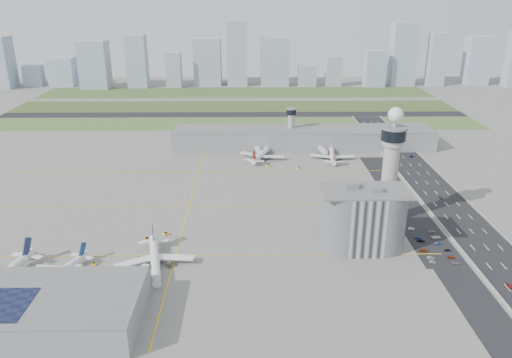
{
  "coord_description": "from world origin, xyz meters",
  "views": [
    {
      "loc": [
        -3.75,
        -243.76,
        121.18
      ],
      "look_at": [
        0.0,
        35.0,
        15.0
      ],
      "focal_mm": 35.0,
      "sensor_mm": 36.0,
      "label": 1
    }
  ],
  "objects_px": {
    "jet_bridge_near_1": "(64,287)",
    "car_lot_2": "(424,250)",
    "car_lot_3": "(421,241)",
    "control_tower": "(391,161)",
    "car_lot_6": "(456,263)",
    "tug_0": "(36,255)",
    "car_hw_1": "(440,198)",
    "airplane_far_b": "(333,152)",
    "tug_4": "(268,165)",
    "car_hw_2": "(412,157)",
    "car_hw_4": "(376,136)",
    "admin_building": "(363,219)",
    "car_lot_8": "(448,250)",
    "tug_5": "(298,168)",
    "airplane_far_a": "(262,151)",
    "car_lot_4": "(418,238)",
    "jet_bridge_near_2": "(135,286)",
    "jet_bridge_far_1": "(320,149)",
    "car_lot_11": "(432,232)",
    "airplane_near_b": "(60,268)",
    "tug_3": "(166,234)",
    "car_lot_5": "(411,229)",
    "car_hw_0": "(509,286)",
    "car_lot_7": "(451,257)",
    "tug_1": "(94,264)",
    "car_lot_10": "(436,237)",
    "airplane_near_c": "(155,255)",
    "car_lot_0": "(433,262)",
    "secondary_tower": "(291,124)",
    "tug_2": "(147,239)",
    "jet_bridge_far_0": "(257,150)"
  },
  "relations": [
    {
      "from": "car_lot_2",
      "to": "car_lot_3",
      "type": "bearing_deg",
      "value": -5.2
    },
    {
      "from": "car_lot_3",
      "to": "car_lot_6",
      "type": "xyz_separation_m",
      "value": [
        9.38,
        -22.49,
        -0.03
      ]
    },
    {
      "from": "airplane_near_c",
      "to": "car_hw_1",
      "type": "height_order",
      "value": "airplane_near_c"
    },
    {
      "from": "admin_building",
      "to": "car_lot_8",
      "type": "distance_m",
      "value": 44.95
    },
    {
      "from": "car_lot_2",
      "to": "tug_3",
      "type": "bearing_deg",
      "value": 86.06
    },
    {
      "from": "car_lot_3",
      "to": "car_lot_11",
      "type": "xyz_separation_m",
      "value": [
        9.08,
        10.26,
        0.01
      ]
    },
    {
      "from": "control_tower",
      "to": "tug_3",
      "type": "xyz_separation_m",
      "value": [
        -120.07,
        -16.13,
        -34.22
      ]
    },
    {
      "from": "jet_bridge_near_2",
      "to": "tug_5",
      "type": "bearing_deg",
      "value": -18.49
    },
    {
      "from": "car_hw_0",
      "to": "car_hw_4",
      "type": "relative_size",
      "value": 1.15
    },
    {
      "from": "car_lot_2",
      "to": "car_lot_10",
      "type": "xyz_separation_m",
      "value": [
        10.91,
        13.8,
        0.05
      ]
    },
    {
      "from": "car_lot_11",
      "to": "car_hw_2",
      "type": "xyz_separation_m",
      "value": [
        28.21,
        126.91,
        0.0
      ]
    },
    {
      "from": "car_hw_1",
      "to": "admin_building",
      "type": "bearing_deg",
      "value": -134.49
    },
    {
      "from": "car_hw_2",
      "to": "car_hw_4",
      "type": "height_order",
      "value": "car_hw_2"
    },
    {
      "from": "airplane_far_a",
      "to": "car_lot_4",
      "type": "xyz_separation_m",
      "value": [
        77.73,
        -133.32,
        -5.3
      ]
    },
    {
      "from": "airplane_near_b",
      "to": "tug_3",
      "type": "distance_m",
      "value": 57.78
    },
    {
      "from": "airplane_far_b",
      "to": "tug_4",
      "type": "bearing_deg",
      "value": 115.25
    },
    {
      "from": "car_lot_6",
      "to": "admin_building",
      "type": "bearing_deg",
      "value": 68.08
    },
    {
      "from": "admin_building",
      "to": "tug_2",
      "type": "bearing_deg",
      "value": 176.09
    },
    {
      "from": "control_tower",
      "to": "car_lot_5",
      "type": "xyz_separation_m",
      "value": [
        11.3,
        -11.43,
        -34.5
      ]
    },
    {
      "from": "airplane_near_b",
      "to": "jet_bridge_near_1",
      "type": "xyz_separation_m",
      "value": [
        5.97,
        -12.26,
        -2.03
      ]
    },
    {
      "from": "jet_bridge_near_1",
      "to": "car_lot_4",
      "type": "relative_size",
      "value": 3.96
    },
    {
      "from": "control_tower",
      "to": "car_lot_6",
      "type": "xyz_separation_m",
      "value": [
        21.33,
        -47.85,
        -34.48
      ]
    },
    {
      "from": "car_lot_6",
      "to": "car_lot_7",
      "type": "relative_size",
      "value": 1.05
    },
    {
      "from": "jet_bridge_near_2",
      "to": "car_lot_4",
      "type": "xyz_separation_m",
      "value": [
        136.56,
        47.14,
        -2.25
      ]
    },
    {
      "from": "tug_5",
      "to": "car_lot_8",
      "type": "relative_size",
      "value": 0.88
    },
    {
      "from": "secondary_tower",
      "to": "airplane_far_b",
      "type": "relative_size",
      "value": 0.8
    },
    {
      "from": "car_lot_5",
      "to": "car_hw_0",
      "type": "xyz_separation_m",
      "value": [
        25.6,
        -55.96,
        0.08
      ]
    },
    {
      "from": "airplane_near_c",
      "to": "car_lot_2",
      "type": "xyz_separation_m",
      "value": [
        130.19,
        12.75,
        -5.54
      ]
    },
    {
      "from": "tug_0",
      "to": "car_hw_1",
      "type": "distance_m",
      "value": 232.33
    },
    {
      "from": "tug_1",
      "to": "car_lot_5",
      "type": "relative_size",
      "value": 0.83
    },
    {
      "from": "control_tower",
      "to": "tug_4",
      "type": "relative_size",
      "value": 20.55
    },
    {
      "from": "tug_4",
      "to": "car_lot_4",
      "type": "xyz_separation_m",
      "value": [
        74.08,
        -113.71,
        -0.31
      ]
    },
    {
      "from": "car_lot_8",
      "to": "car_lot_2",
      "type": "bearing_deg",
      "value": 84.96
    },
    {
      "from": "car_lot_7",
      "to": "car_lot_8",
      "type": "bearing_deg",
      "value": -3.19
    },
    {
      "from": "secondary_tower",
      "to": "admin_building",
      "type": "relative_size",
      "value": 0.76
    },
    {
      "from": "car_lot_6",
      "to": "car_lot_7",
      "type": "height_order",
      "value": "car_lot_6"
    },
    {
      "from": "car_hw_0",
      "to": "car_lot_0",
      "type": "bearing_deg",
      "value": 136.24
    },
    {
      "from": "car_lot_6",
      "to": "car_hw_2",
      "type": "xyz_separation_m",
      "value": [
        27.92,
        159.65,
        0.04
      ]
    },
    {
      "from": "car_hw_0",
      "to": "airplane_far_a",
      "type": "bearing_deg",
      "value": 114.8
    },
    {
      "from": "tug_4",
      "to": "car_lot_11",
      "type": "height_order",
      "value": "tug_4"
    },
    {
      "from": "secondary_tower",
      "to": "car_lot_10",
      "type": "bearing_deg",
      "value": -68.92
    },
    {
      "from": "tug_4",
      "to": "car_hw_2",
      "type": "relative_size",
      "value": 0.73
    },
    {
      "from": "airplane_near_c",
      "to": "car_lot_5",
      "type": "relative_size",
      "value": 13.26
    },
    {
      "from": "airplane_far_b",
      "to": "car_lot_7",
      "type": "height_order",
      "value": "airplane_far_b"
    },
    {
      "from": "car_hw_0",
      "to": "car_lot_11",
      "type": "bearing_deg",
      "value": 101.72
    },
    {
      "from": "jet_bridge_near_1",
      "to": "car_lot_2",
      "type": "distance_m",
      "value": 168.57
    },
    {
      "from": "car_lot_11",
      "to": "car_hw_1",
      "type": "height_order",
      "value": "car_lot_11"
    },
    {
      "from": "jet_bridge_near_1",
      "to": "jet_bridge_far_0",
      "type": "distance_m",
      "value": 210.89
    },
    {
      "from": "jet_bridge_far_1",
      "to": "car_lot_11",
      "type": "xyz_separation_m",
      "value": [
        41.03,
        -139.11,
        -2.25
      ]
    },
    {
      "from": "airplane_near_c",
      "to": "car_lot_2",
      "type": "relative_size",
      "value": 10.11
    }
  ]
}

